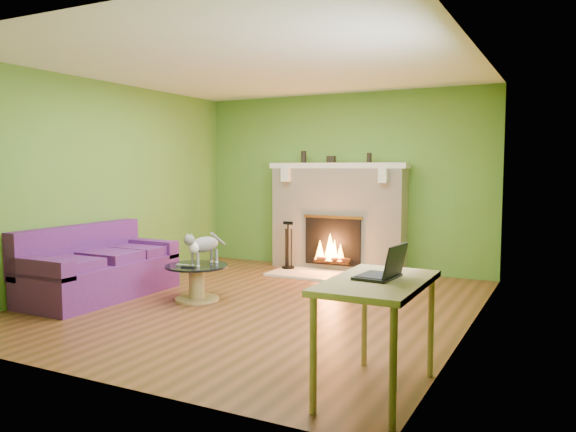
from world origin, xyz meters
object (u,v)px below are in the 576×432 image
Objects in this scene: coffee_table at (197,280)px; cat at (205,248)px; desk at (377,294)px; sofa at (98,269)px.

coffee_table is 1.16× the size of cat.
coffee_table is at bearing 148.78° from desk.
sofa reaches higher than desk.
cat is (-2.58, 1.66, -0.08)m from desk.
coffee_table is 0.38m from cat.
cat is (1.23, 0.43, 0.28)m from sofa.
desk is at bearing -24.87° from cat.
cat is at bearing 19.15° from sofa.
coffee_table is 0.68× the size of desk.
cat reaches higher than desk.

